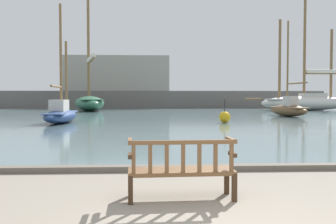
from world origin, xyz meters
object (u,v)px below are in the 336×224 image
at_px(sailboat_mid_starboard, 61,113).
at_px(channel_buoy, 225,117).
at_px(park_bench, 181,169).
at_px(sailboat_nearest_port, 288,109).
at_px(sailboat_mid_port, 89,100).
at_px(sailboat_distant_harbor, 307,100).

xyz_separation_m(sailboat_mid_starboard, channel_buoy, (9.47, -0.39, -0.23)).
height_order(park_bench, sailboat_mid_starboard, sailboat_mid_starboard).
height_order(park_bench, sailboat_nearest_port, sailboat_nearest_port).
bearing_deg(channel_buoy, sailboat_nearest_port, 48.38).
bearing_deg(channel_buoy, sailboat_mid_port, 118.08).
relative_size(sailboat_distant_harbor, sailboat_nearest_port, 1.67).
bearing_deg(park_bench, sailboat_distant_harbor, 64.29).
xyz_separation_m(park_bench, sailboat_nearest_port, (10.36, 23.15, 0.21)).
bearing_deg(sailboat_mid_starboard, park_bench, -70.96).
xyz_separation_m(park_bench, sailboat_distant_harbor, (17.35, 36.03, 0.79)).
bearing_deg(sailboat_distant_harbor, channel_buoy, -123.73).
bearing_deg(sailboat_mid_port, sailboat_mid_starboard, -85.39).
bearing_deg(sailboat_mid_port, channel_buoy, -61.92).
bearing_deg(sailboat_nearest_port, sailboat_distant_harbor, 61.53).
xyz_separation_m(sailboat_nearest_port, channel_buoy, (-6.50, -7.31, -0.26)).
relative_size(sailboat_mid_starboard, channel_buoy, 5.06).
height_order(sailboat_nearest_port, channel_buoy, sailboat_nearest_port).
bearing_deg(sailboat_nearest_port, channel_buoy, -131.62).
relative_size(sailboat_distant_harbor, sailboat_mid_starboard, 1.81).
relative_size(park_bench, sailboat_mid_starboard, 0.24).
bearing_deg(sailboat_distant_harbor, sailboat_mid_port, 178.49).
bearing_deg(sailboat_mid_starboard, sailboat_mid_port, 94.61).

